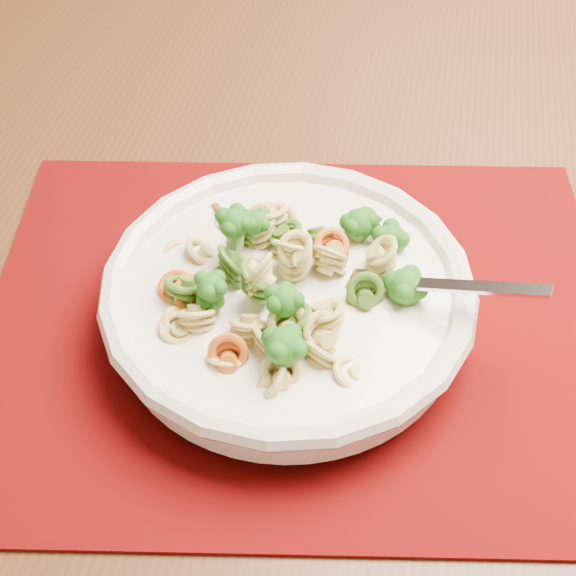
% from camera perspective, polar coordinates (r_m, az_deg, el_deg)
% --- Properties ---
extents(dining_table, '(1.73, 1.31, 0.75)m').
position_cam_1_polar(dining_table, '(0.77, 1.30, -0.13)').
color(dining_table, '#4A2B14').
rests_on(dining_table, ground).
extents(placemat, '(0.60, 0.54, 0.00)m').
position_cam_1_polar(placemat, '(0.63, 0.89, -2.33)').
color(placemat, '#4E0403').
rests_on(placemat, dining_table).
extents(pasta_bowl, '(0.28, 0.28, 0.05)m').
position_cam_1_polar(pasta_bowl, '(0.60, -0.00, -0.56)').
color(pasta_bowl, white).
rests_on(pasta_bowl, placemat).
extents(pasta_broccoli_heap, '(0.24, 0.24, 0.06)m').
position_cam_1_polar(pasta_broccoli_heap, '(0.59, 0.00, 0.39)').
color(pasta_broccoli_heap, tan).
rests_on(pasta_broccoli_heap, pasta_bowl).
extents(fork, '(0.18, 0.03, 0.08)m').
position_cam_1_polar(fork, '(0.59, 5.52, 0.54)').
color(fork, silver).
rests_on(fork, pasta_bowl).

